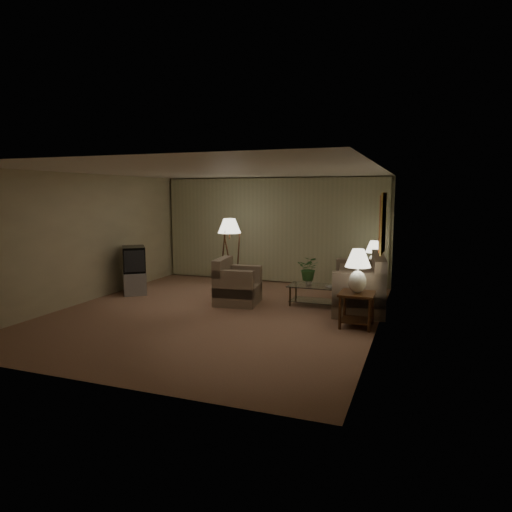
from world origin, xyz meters
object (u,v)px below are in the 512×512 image
Objects in this scene: side_table_near at (357,303)px; floor_lamp at (230,252)px; sofa at (359,287)px; armchair at (238,286)px; table_lamp_near at (358,267)px; vase at (309,281)px; tv_cabinet at (135,282)px; side_table_far at (373,278)px; ottoman at (229,278)px; crt_tv at (134,259)px; table_lamp_far at (374,253)px; coffee_table at (316,292)px.

side_table_near is 4.00m from floor_lamp.
sofa is 2.46m from armchair.
table_lamp_near is 1.78m from vase.
armchair reaches higher than vase.
tv_cabinet is at bearing 169.17° from table_lamp_near.
side_table_far is 1.04× the size of ottoman.
tv_cabinet is 0.54m from crt_tv.
vase is at bearing -130.28° from table_lamp_far.
ottoman is (1.70, 1.55, -0.06)m from tv_cabinet.
ottoman is at bearing 95.20° from crt_tv.
table_lamp_near is 4.41m from ottoman.
coffee_table is at bearing -21.87° from floor_lamp.
sofa reaches higher than armchair.
tv_cabinet is (-5.20, 0.99, -0.17)m from side_table_near.
coffee_table is 0.26m from vase.
armchair is 3.10m from side_table_far.
sofa is 3.64× the size of side_table_near.
floor_lamp is at bearing 146.66° from side_table_near.
armchair is at bearing 161.50° from side_table_near.
tv_cabinet is at bearing -176.52° from coffee_table.
table_lamp_near is 0.81× the size of tv_cabinet.
table_lamp_far is at bearing 49.72° from vase.
vase reaches higher than tv_cabinet.
tv_cabinet is at bearing -93.70° from sofa.
table_lamp_near reaches higher than ottoman.
coffee_table is 7.22× the size of vase.
table_lamp_far is 5.45m from crt_tv.
coffee_table is 1.33× the size of crt_tv.
table_lamp_far is (-0.00, 2.60, 0.56)m from side_table_near.
vase is (4.06, 0.26, -0.30)m from crt_tv.
table_lamp_near is 0.90× the size of crt_tv.
side_table_near is 5.31m from crt_tv.
floor_lamp is 0.80m from ottoman.
sofa is 1.00m from vase.
table_lamp_far is 4.19× the size of vase.
crt_tv is (-5.20, -1.61, -0.19)m from table_lamp_far.
side_table_near is at bearing -36.02° from ottoman.
table_lamp_far reaches higher than ottoman.
crt_tv reaches higher than ottoman.
table_lamp_near is (-0.00, 0.00, 0.63)m from side_table_near.
coffee_table reaches higher than ottoman.
tv_cabinet is (-2.64, 0.14, -0.12)m from armchair.
armchair is 0.64× the size of floor_lamp.
table_lamp_near is 1.17× the size of table_lamp_far.
armchair reaches higher than side_table_near.
coffee_table is (-0.84, -0.10, -0.15)m from sofa.
tv_cabinet is at bearing 169.17° from side_table_near.
armchair is at bearing -164.54° from vase.
floor_lamp is 2.40m from vase.
armchair is at bearing -145.79° from side_table_far.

